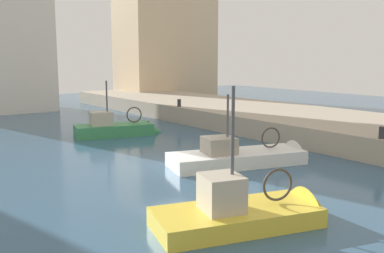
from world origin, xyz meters
TOP-DOWN VIEW (x-y plane):
  - water_surface at (0.00, 0.00)m, footprint 80.00×80.00m
  - quay_wall at (11.50, 0.00)m, footprint 9.00×56.00m
  - fishing_boat_green at (1.21, 7.85)m, footprint 5.75×3.00m
  - fishing_boat_white at (2.45, -2.29)m, footprint 7.27×3.90m
  - fishing_boat_yellow at (-2.49, -7.66)m, footprint 5.95×3.46m
  - mooring_bollard_mid at (7.35, -6.00)m, footprint 0.28×0.28m
  - mooring_bollard_north at (7.35, 10.00)m, footprint 0.28×0.28m
  - waterfront_building_central at (16.71, 25.95)m, footprint 10.98×6.24m

SIDE VIEW (x-z plane):
  - water_surface at x=0.00m, z-range 0.00..0.00m
  - fishing_boat_white at x=2.45m, z-range -2.00..2.18m
  - fishing_boat_yellow at x=-2.49m, z-range -2.39..2.63m
  - fishing_boat_green at x=1.21m, z-range -2.00..2.25m
  - quay_wall at x=11.50m, z-range 0.00..1.20m
  - mooring_bollard_mid at x=7.35m, z-range 1.20..1.75m
  - mooring_bollard_north at x=7.35m, z-range 1.20..1.75m
  - waterfront_building_central at x=16.71m, z-range 0.02..13.69m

